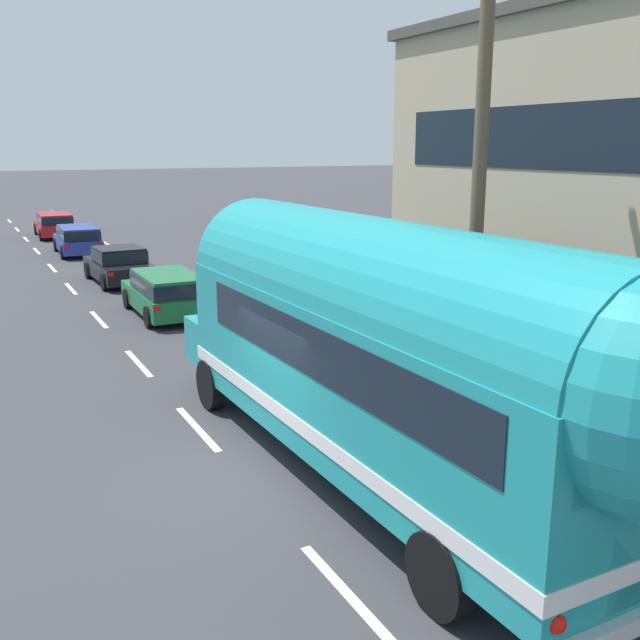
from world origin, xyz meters
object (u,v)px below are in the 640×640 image
object	(u,v)px
utility_pole	(478,190)
car_third	(78,238)
car_fourth	(54,223)
car_second	(119,264)
painted_bus	(392,346)
car_lead	(167,291)

from	to	relation	value
utility_pole	car_third	distance (m)	26.80
utility_pole	car_fourth	distance (m)	34.35
car_second	car_fourth	world-z (taller)	same
utility_pole	car_third	world-z (taller)	utility_pole
painted_bus	car_second	distance (m)	19.42
car_lead	car_fourth	size ratio (longest dim) A/B	0.93
car_lead	car_fourth	distance (m)	22.27
car_fourth	car_third	bearing A→B (deg)	-89.40
utility_pole	car_third	size ratio (longest dim) A/B	1.94
painted_bus	car_second	world-z (taller)	painted_bus
car_third	car_second	bearing A→B (deg)	-88.54
painted_bus	car_lead	xyz separation A→B (m)	(0.15, 12.99, -1.51)
utility_pole	car_lead	world-z (taller)	utility_pole
utility_pole	car_third	bearing A→B (deg)	95.57
car_lead	car_second	distance (m)	6.37
car_second	car_lead	bearing A→B (deg)	-89.07
utility_pole	car_second	xyz separation A→B (m)	(-2.37, 18.16, -3.70)
car_third	car_lead	bearing A→B (deg)	-88.77
painted_bus	car_fourth	size ratio (longest dim) A/B	2.58
painted_bus	car_fourth	xyz separation A→B (m)	(-0.24, 35.26, -1.51)
car_second	car_fourth	xyz separation A→B (m)	(-0.29, 15.90, 0.06)
utility_pole	car_second	distance (m)	18.68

